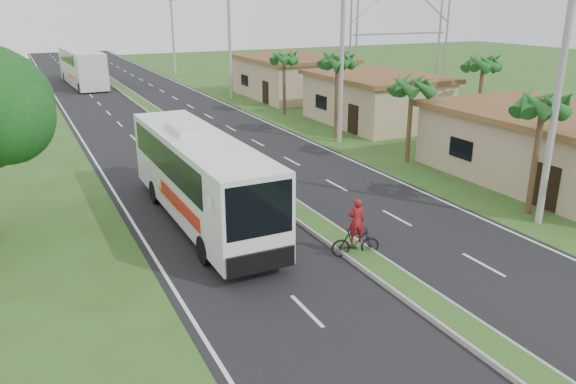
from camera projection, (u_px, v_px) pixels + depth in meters
name	position (u px, v px, depth m)	size (l,w,h in m)	color
ground	(402.00, 286.00, 18.15)	(180.00, 180.00, 0.00)	#324B1B
road_asphalt	(206.00, 149.00, 35.14)	(14.00, 160.00, 0.02)	black
median_strip	(206.00, 147.00, 35.11)	(1.20, 160.00, 0.18)	gray
lane_edge_left	(95.00, 162.00, 32.35)	(0.12, 160.00, 0.01)	silver
lane_edge_right	(301.00, 138.00, 37.95)	(0.12, 160.00, 0.01)	silver
shop_near	(555.00, 146.00, 28.53)	(8.60, 12.60, 3.52)	tan
shop_mid	(375.00, 99.00, 42.10)	(7.60, 10.60, 3.67)	tan
shop_far	(292.00, 76.00, 53.97)	(8.60, 11.60, 3.82)	tan
palm_verge_a	(543.00, 105.00, 22.94)	(2.40, 2.40, 5.45)	#473321
palm_verge_b	(412.00, 86.00, 30.88)	(2.40, 2.40, 5.05)	#473321
palm_verge_c	(338.00, 61.00, 36.33)	(2.40, 2.40, 5.85)	#473321
palm_verge_d	(284.00, 58.00, 44.37)	(2.40, 2.40, 5.25)	#473321
palm_behind_shop	(483.00, 63.00, 36.63)	(2.40, 2.40, 5.65)	#473321
utility_pole_a	(559.00, 86.00, 21.58)	(1.60, 0.28, 11.00)	gray
utility_pole_b	(342.00, 44.00, 34.98)	(3.20, 0.28, 12.00)	gray
utility_pole_c	(230.00, 37.00, 52.17)	(1.60, 0.28, 11.00)	gray
utility_pole_d	(173.00, 30.00, 69.25)	(1.60, 0.28, 10.50)	gray
billboard_lattice	(401.00, 24.00, 50.65)	(10.18, 1.18, 12.07)	gray
coach_bus_main	(199.00, 172.00, 22.82)	(2.66, 12.15, 3.92)	silver
coach_bus_far	(82.00, 65.00, 61.05)	(3.44, 13.30, 3.84)	silver
motorcyclist	(356.00, 236.00, 20.05)	(1.85, 0.98, 2.21)	black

